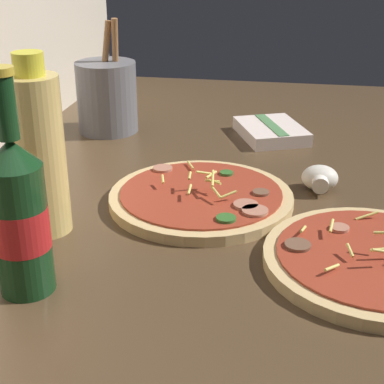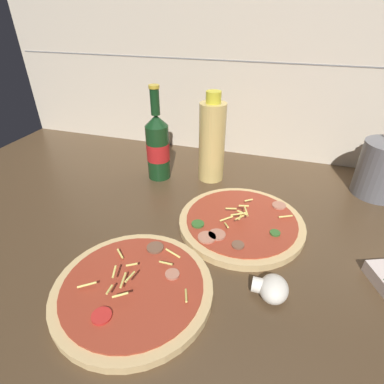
# 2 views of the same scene
# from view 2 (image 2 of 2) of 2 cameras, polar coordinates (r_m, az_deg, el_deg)

# --- Properties ---
(counter_slab) EXTENTS (1.60, 0.90, 0.03)m
(counter_slab) POSITION_cam_2_polar(r_m,az_deg,el_deg) (0.61, 4.46, -10.90)
(counter_slab) COLOR #4C3823
(counter_slab) RESTS_ON ground
(tile_backsplash) EXTENTS (1.60, 0.01, 0.60)m
(tile_backsplash) POSITION_cam_2_polar(r_m,az_deg,el_deg) (0.91, 12.61, 23.09)
(tile_backsplash) COLOR beige
(tile_backsplash) RESTS_ON ground
(pizza_near) EXTENTS (0.26, 0.26, 0.05)m
(pizza_near) POSITION_cam_2_polar(r_m,az_deg,el_deg) (0.53, -11.13, -17.62)
(pizza_near) COLOR tan
(pizza_near) RESTS_ON counter_slab
(pizza_far) EXTENTS (0.27, 0.27, 0.05)m
(pizza_far) POSITION_cam_2_polar(r_m,az_deg,el_deg) (0.65, 9.30, -5.77)
(pizza_far) COLOR tan
(pizza_far) RESTS_ON counter_slab
(beer_bottle) EXTENTS (0.06, 0.06, 0.25)m
(beer_bottle) POSITION_cam_2_polar(r_m,az_deg,el_deg) (0.80, -6.54, 8.68)
(beer_bottle) COLOR #143819
(beer_bottle) RESTS_ON counter_slab
(oil_bottle) EXTENTS (0.07, 0.07, 0.23)m
(oil_bottle) POSITION_cam_2_polar(r_m,az_deg,el_deg) (0.79, 3.81, 9.64)
(oil_bottle) COLOR #D6B766
(oil_bottle) RESTS_ON counter_slab
(mushroom_left) EXTENTS (0.06, 0.06, 0.04)m
(mushroom_left) POSITION_cam_2_polar(r_m,az_deg,el_deg) (0.52, 14.95, -17.31)
(mushroom_left) COLOR white
(mushroom_left) RESTS_ON counter_slab
(utensil_crock) EXTENTS (0.12, 0.12, 0.22)m
(utensil_crock) POSITION_cam_2_polar(r_m,az_deg,el_deg) (0.86, 32.64, 3.71)
(utensil_crock) COLOR slate
(utensil_crock) RESTS_ON counter_slab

